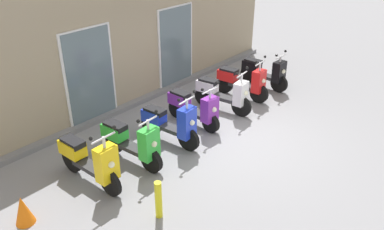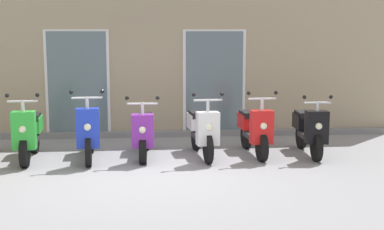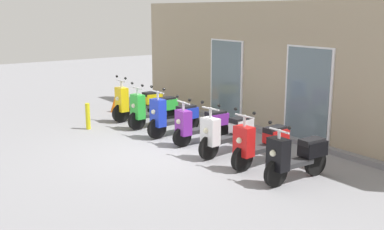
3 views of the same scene
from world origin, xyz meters
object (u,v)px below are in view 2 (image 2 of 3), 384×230
Objects in this scene: scooter_black at (309,129)px; scooter_red at (254,129)px; scooter_blue at (89,132)px; scooter_green at (29,133)px; scooter_white at (202,130)px; scooter_purple at (144,132)px.

scooter_red is at bearing 175.54° from scooter_black.
scooter_blue is 1.02× the size of scooter_black.
scooter_green is at bearing -178.65° from scooter_red.
scooter_white is at bearing 2.14° from scooter_blue.
scooter_black is at bearing -0.02° from scooter_white.
scooter_red is (0.97, 0.08, -0.02)m from scooter_white.
scooter_blue is at bearing -177.06° from scooter_red.
scooter_black is at bearing -4.46° from scooter_red.
scooter_green is 3.07m from scooter_white.
scooter_green reaches higher than scooter_red.
scooter_blue is at bearing -177.86° from scooter_white.
scooter_purple is 2.02m from scooter_red.
scooter_red is 1.04× the size of scooter_black.
scooter_purple is at bearing 9.41° from scooter_blue.
scooter_green reaches higher than scooter_purple.
scooter_red is at bearing 4.58° from scooter_white.
scooter_black is at bearing 1.07° from scooter_blue.
scooter_white is 1.01× the size of scooter_red.
scooter_purple is at bearing 179.81° from scooter_red.
scooter_green is 1.06m from scooter_blue.
scooter_red reaches higher than scooter_purple.
scooter_purple is 1.00× the size of scooter_black.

